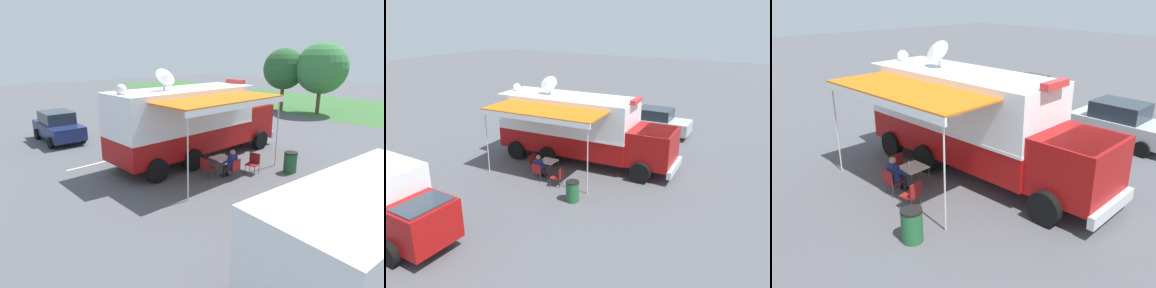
% 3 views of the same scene
% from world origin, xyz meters
% --- Properties ---
extents(ground_plane, '(100.00, 100.00, 0.00)m').
position_xyz_m(ground_plane, '(0.00, 0.00, 0.00)').
color(ground_plane, '#515156').
extents(grass_verge, '(80.00, 14.00, 0.01)m').
position_xyz_m(grass_verge, '(0.00, 22.02, 0.00)').
color(grass_verge, '#386633').
rests_on(grass_verge, ground).
extents(lot_stripe, '(0.42, 4.80, 0.01)m').
position_xyz_m(lot_stripe, '(-2.41, -2.46, 0.00)').
color(lot_stripe, silver).
rests_on(lot_stripe, ground).
extents(command_truck, '(5.33, 9.62, 4.53)m').
position_xyz_m(command_truck, '(-0.01, 0.75, 1.94)').
color(command_truck, '#9E0F0F').
rests_on(command_truck, ground).
extents(folding_table, '(0.85, 0.85, 0.73)m').
position_xyz_m(folding_table, '(2.34, 0.27, 0.67)').
color(folding_table, silver).
rests_on(folding_table, ground).
extents(water_bottle, '(0.07, 0.07, 0.22)m').
position_xyz_m(water_bottle, '(2.48, 0.27, 0.83)').
color(water_bottle, silver).
rests_on(water_bottle, folding_table).
extents(folding_chair_at_table, '(0.51, 0.51, 0.87)m').
position_xyz_m(folding_chair_at_table, '(3.14, 0.22, 0.51)').
color(folding_chair_at_table, maroon).
rests_on(folding_chair_at_table, ground).
extents(folding_chair_beside_table, '(0.51, 0.51, 0.87)m').
position_xyz_m(folding_chair_beside_table, '(2.31, -0.58, 0.51)').
color(folding_chair_beside_table, maroon).
rests_on(folding_chair_beside_table, ground).
extents(folding_chair_spare_by_truck, '(0.59, 0.59, 0.87)m').
position_xyz_m(folding_chair_spare_by_truck, '(3.15, 1.40, 0.51)').
color(folding_chair_spare_by_truck, maroon).
rests_on(folding_chair_spare_by_truck, ground).
extents(seated_responder, '(0.68, 0.58, 1.25)m').
position_xyz_m(seated_responder, '(2.95, 0.21, 0.65)').
color(seated_responder, navy).
rests_on(seated_responder, ground).
extents(trash_bin, '(0.57, 0.57, 0.91)m').
position_xyz_m(trash_bin, '(4.12, 2.74, 0.46)').
color(trash_bin, '#235B33').
rests_on(trash_bin, ground).
extents(support_truck, '(2.50, 6.86, 2.70)m').
position_xyz_m(support_truck, '(9.60, -2.44, 1.39)').
color(support_truck, white).
rests_on(support_truck, ground).
extents(car_behind_truck, '(4.23, 2.07, 1.76)m').
position_xyz_m(car_behind_truck, '(-7.69, -3.44, 0.88)').
color(car_behind_truck, navy).
rests_on(car_behind_truck, ground).
extents(car_far_corner, '(2.15, 4.27, 1.76)m').
position_xyz_m(car_far_corner, '(-6.57, 2.72, 0.88)').
color(car_far_corner, '#B2B5BA').
rests_on(car_far_corner, ground).
extents(tree_far_left, '(3.61, 3.61, 5.52)m').
position_xyz_m(tree_far_left, '(-5.84, 15.85, 3.70)').
color(tree_far_left, brown).
rests_on(tree_far_left, ground).
extents(tree_left_of_centre, '(4.26, 4.26, 5.98)m').
position_xyz_m(tree_left_of_centre, '(-2.81, 16.85, 3.84)').
color(tree_left_of_centre, brown).
rests_on(tree_left_of_centre, ground).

